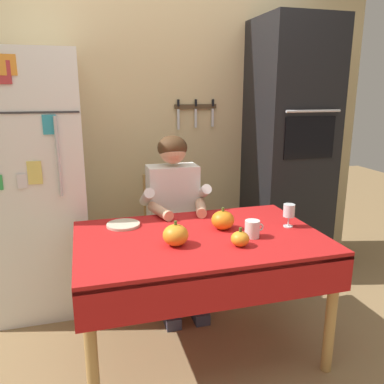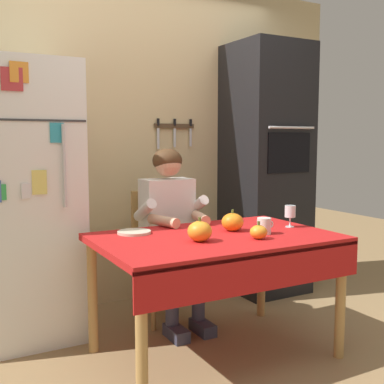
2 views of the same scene
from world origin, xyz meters
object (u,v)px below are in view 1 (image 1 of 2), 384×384
object	(u,v)px
chair_behind_person	(170,229)
pumpkin_medium	(223,220)
pumpkin_small	(240,239)
refrigerator	(36,185)
pumpkin_large	(176,235)
serving_tray	(123,225)
wall_oven	(288,152)
dining_table	(201,250)
coffee_mug	(252,229)
seated_person	(175,208)
wine_glass	(289,211)

from	to	relation	value
chair_behind_person	pumpkin_medium	xyz separation A→B (m)	(0.17, -0.70, 0.28)
pumpkin_small	refrigerator	bearing A→B (deg)	136.16
chair_behind_person	pumpkin_large	distance (m)	0.93
serving_tray	wall_oven	bearing A→B (deg)	23.02
dining_table	coffee_mug	xyz separation A→B (m)	(0.28, -0.08, 0.13)
dining_table	seated_person	xyz separation A→B (m)	(-0.01, 0.60, 0.08)
wall_oven	pumpkin_medium	size ratio (longest dim) A/B	15.32
seated_person	pumpkin_small	size ratio (longest dim) A/B	12.16
dining_table	coffee_mug	world-z (taller)	coffee_mug
refrigerator	seated_person	world-z (taller)	refrigerator
seated_person	coffee_mug	distance (m)	0.75
wall_oven	serving_tray	world-z (taller)	wall_oven
wall_oven	pumpkin_medium	distance (m)	1.24
wall_oven	seated_person	distance (m)	1.15
wall_oven	pumpkin_small	world-z (taller)	wall_oven
pumpkin_small	wine_glass	bearing A→B (deg)	26.84
wall_oven	serving_tray	xyz separation A→B (m)	(-1.45, -0.62, -0.30)
dining_table	wine_glass	size ratio (longest dim) A/B	9.81
pumpkin_medium	pumpkin_large	bearing A→B (deg)	-152.71
wall_oven	pumpkin_large	bearing A→B (deg)	-140.43
refrigerator	wine_glass	size ratio (longest dim) A/B	12.61
dining_table	coffee_mug	distance (m)	0.32
refrigerator	dining_table	size ratio (longest dim) A/B	1.29
coffee_mug	pumpkin_large	distance (m)	0.45
wine_glass	pumpkin_large	distance (m)	0.74
coffee_mug	pumpkin_large	world-z (taller)	pumpkin_large
wall_oven	chair_behind_person	size ratio (longest dim) A/B	2.26
seated_person	serving_tray	world-z (taller)	seated_person
wall_oven	wine_glass	bearing A→B (deg)	-118.25
refrigerator	pumpkin_medium	bearing A→B (deg)	-35.49
pumpkin_large	seated_person	bearing A→B (deg)	76.99
chair_behind_person	pumpkin_small	bearing A→B (deg)	-80.10
refrigerator	serving_tray	distance (m)	0.81
chair_behind_person	seated_person	xyz separation A→B (m)	(0.00, -0.19, 0.23)
refrigerator	serving_tray	size ratio (longest dim) A/B	8.83
chair_behind_person	pumpkin_medium	world-z (taller)	chair_behind_person
wall_oven	dining_table	distance (m)	1.45
dining_table	wine_glass	xyz separation A→B (m)	(0.56, 0.02, 0.18)
refrigerator	pumpkin_large	bearing A→B (deg)	-50.94
seated_person	pumpkin_large	world-z (taller)	seated_person
chair_behind_person	pumpkin_large	size ratio (longest dim) A/B	6.73
chair_behind_person	wine_glass	size ratio (longest dim) A/B	6.52
pumpkin_large	pumpkin_medium	bearing A→B (deg)	27.29
pumpkin_small	serving_tray	world-z (taller)	pumpkin_small
wine_glass	pumpkin_small	xyz separation A→B (m)	(-0.40, -0.20, -0.06)
wall_oven	refrigerator	bearing A→B (deg)	-178.86
coffee_mug	wall_oven	bearing A→B (deg)	52.57
wall_oven	pumpkin_small	bearing A→B (deg)	-128.68
serving_tray	dining_table	bearing A→B (deg)	-36.96
serving_tray	pumpkin_small	bearing A→B (deg)	-40.80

